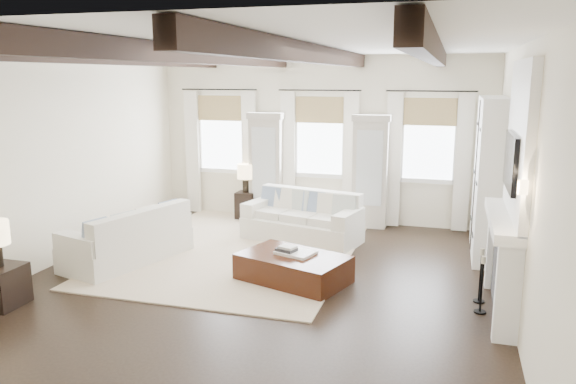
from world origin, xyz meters
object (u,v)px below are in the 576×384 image
(side_table_front, at_px, (1,286))
(side_table_back, at_px, (246,205))
(sofa_back, at_px, (304,220))
(ottoman, at_px, (293,268))
(sofa_left, at_px, (130,241))

(side_table_front, xyz_separation_m, side_table_back, (1.41, 4.93, 0.02))
(sofa_back, height_order, side_table_back, sofa_back)
(ottoman, xyz_separation_m, side_table_back, (-1.86, 3.10, 0.08))
(ottoman, distance_m, side_table_front, 3.75)
(sofa_left, relative_size, side_table_back, 3.94)
(side_table_back, bearing_deg, sofa_left, -104.44)
(ottoman, bearing_deg, sofa_left, -163.68)
(sofa_left, height_order, ottoman, sofa_left)
(sofa_back, distance_m, sofa_left, 2.95)
(sofa_back, height_order, side_table_front, sofa_back)
(sofa_back, height_order, ottoman, sofa_back)
(ottoman, relative_size, side_table_back, 2.65)
(ottoman, relative_size, side_table_front, 2.83)
(sofa_left, height_order, side_table_front, sofa_left)
(sofa_back, relative_size, side_table_front, 4.18)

